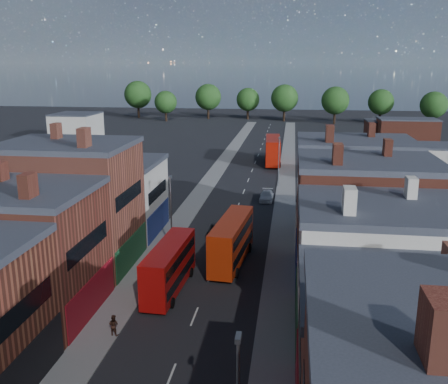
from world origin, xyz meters
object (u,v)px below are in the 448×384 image
(bus_1, at_px, (232,240))
(car_2, at_px, (216,230))
(car_3, at_px, (267,196))
(ped_1, at_px, (114,325))
(bus_2, at_px, (273,150))
(bus_0, at_px, (169,266))

(bus_1, height_order, car_2, bus_1)
(car_3, bearing_deg, ped_1, -101.92)
(car_2, bearing_deg, car_3, 72.76)
(bus_2, xyz_separation_m, car_2, (-4.70, -43.55, -2.25))
(bus_2, bearing_deg, bus_0, -99.28)
(bus_0, relative_size, car_2, 2.47)
(bus_2, distance_m, ped_1, 67.24)
(car_2, height_order, ped_1, ped_1)
(bus_2, relative_size, car_3, 2.63)
(bus_0, bearing_deg, bus_2, 86.36)
(bus_1, xyz_separation_m, ped_1, (-6.90, -14.97, -1.55))
(bus_0, xyz_separation_m, ped_1, (-2.24, -8.03, -1.37))
(car_3, bearing_deg, bus_1, -94.03)
(bus_2, xyz_separation_m, ped_1, (-8.80, -66.64, -1.90))
(bus_0, distance_m, car_2, 15.27)
(car_3, relative_size, ped_1, 2.92)
(bus_1, distance_m, car_2, 8.79)
(bus_2, relative_size, car_2, 3.04)
(car_2, bearing_deg, ped_1, -99.99)
(bus_2, height_order, car_2, bus_2)
(car_2, bearing_deg, bus_0, -96.95)
(bus_0, distance_m, ped_1, 8.45)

